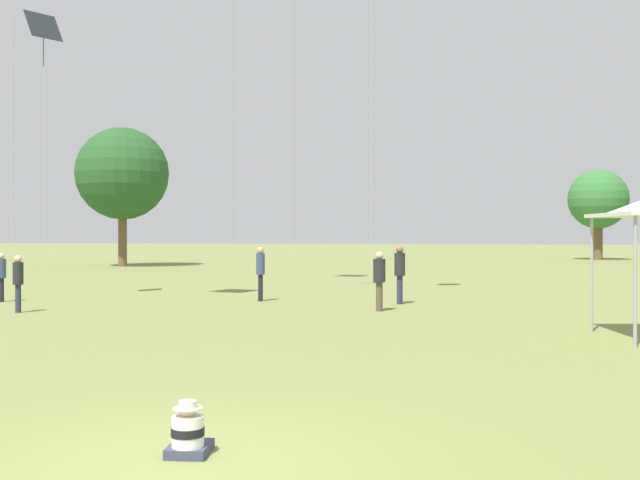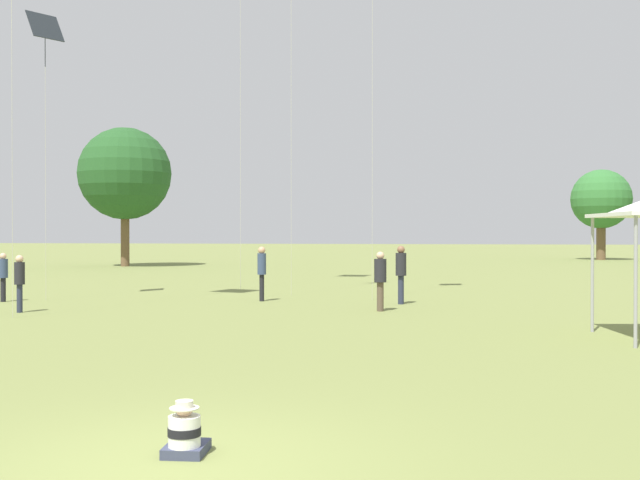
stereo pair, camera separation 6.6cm
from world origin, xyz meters
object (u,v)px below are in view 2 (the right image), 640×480
(distant_tree_1, at_px, (601,200))
(person_standing_1, at_px, (401,269))
(person_standing_5, at_px, (380,276))
(person_standing_3, at_px, (20,278))
(seated_toddler, at_px, (185,433))
(kite_6, at_px, (45,33))
(person_standing_0, at_px, (262,268))
(distant_tree_0, at_px, (125,174))
(person_standing_6, at_px, (3,272))

(distant_tree_1, bearing_deg, person_standing_1, -108.19)
(person_standing_5, xyz_separation_m, distant_tree_1, (14.30, 44.41, 4.02))
(person_standing_3, height_order, distant_tree_1, distant_tree_1)
(seated_toddler, xyz_separation_m, kite_6, (-10.50, 15.52, 8.55))
(seated_toddler, bearing_deg, person_standing_0, 97.11)
(distant_tree_1, bearing_deg, distant_tree_0, -151.39)
(person_standing_0, relative_size, distant_tree_1, 0.23)
(person_standing_0, bearing_deg, person_standing_6, -3.64)
(person_standing_6, relative_size, distant_tree_1, 0.21)
(kite_6, relative_size, distant_tree_0, 1.02)
(person_standing_3, xyz_separation_m, person_standing_5, (9.86, 2.09, 0.04))
(person_standing_3, bearing_deg, person_standing_6, 60.20)
(person_standing_0, bearing_deg, seated_toddler, 86.79)
(distant_tree_0, bearing_deg, person_standing_5, -52.98)
(kite_6, distance_m, distant_tree_1, 50.06)
(person_standing_5, height_order, kite_6, kite_6)
(kite_6, bearing_deg, seated_toddler, -69.27)
(distant_tree_1, bearing_deg, person_standing_5, -107.85)
(person_standing_3, height_order, person_standing_6, person_standing_3)
(person_standing_1, bearing_deg, person_standing_5, 99.53)
(person_standing_6, bearing_deg, kite_6, -104.78)
(person_standing_3, relative_size, kite_6, 0.17)
(person_standing_5, distance_m, kite_6, 13.63)
(person_standing_1, height_order, person_standing_6, person_standing_1)
(person_standing_3, bearing_deg, person_standing_0, -30.89)
(person_standing_1, xyz_separation_m, person_standing_6, (-12.68, -1.40, -0.15))
(seated_toddler, relative_size, distant_tree_1, 0.07)
(person_standing_3, distance_m, person_standing_6, 3.76)
(person_standing_0, xyz_separation_m, distant_tree_1, (18.39, 41.94, 3.94))
(seated_toddler, relative_size, person_standing_0, 0.32)
(person_standing_0, height_order, person_standing_6, person_standing_0)
(person_standing_3, xyz_separation_m, person_standing_6, (-2.39, 2.91, -0.02))
(person_standing_6, xyz_separation_m, distant_tree_1, (26.55, 43.59, 4.08))
(kite_6, bearing_deg, person_standing_5, -20.75)
(person_standing_0, relative_size, distant_tree_0, 0.19)
(kite_6, bearing_deg, distant_tree_1, 46.04)
(person_standing_1, bearing_deg, distant_tree_1, -87.53)
(person_standing_5, xyz_separation_m, kite_6, (-11.11, 1.44, 7.76))
(person_standing_0, distance_m, distant_tree_1, 45.96)
(seated_toddler, xyz_separation_m, distant_tree_0, (-18.95, 40.02, 5.97))
(person_standing_0, height_order, distant_tree_1, distant_tree_1)
(seated_toddler, distance_m, distant_tree_1, 60.55)
(person_standing_6, relative_size, distant_tree_0, 0.17)
(person_standing_3, bearing_deg, person_standing_1, -46.49)
(person_standing_1, xyz_separation_m, distant_tree_0, (-20.00, 23.72, 5.09))
(person_standing_0, distance_m, person_standing_6, 8.33)
(seated_toddler, bearing_deg, kite_6, 119.34)
(person_standing_5, bearing_deg, kite_6, -51.80)
(distant_tree_1, bearing_deg, person_standing_3, -117.45)
(seated_toddler, relative_size, kite_6, 0.06)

